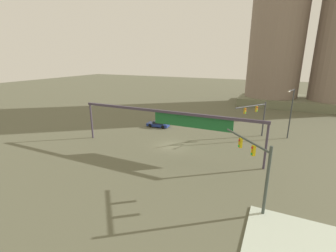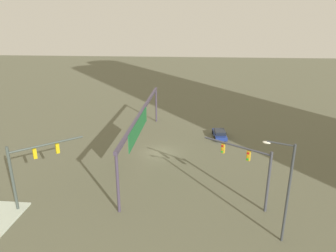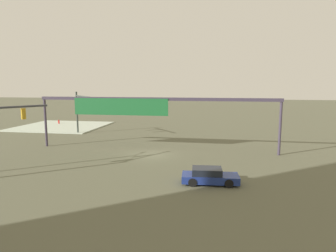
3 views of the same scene
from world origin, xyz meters
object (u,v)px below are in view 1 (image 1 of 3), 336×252
(traffic_signal_near_corner, at_px, (256,161))
(sedan_car_approaching, at_px, (158,124))
(streetlamp_curved_arm, at_px, (291,111))
(traffic_signal_opposite_side, at_px, (257,113))

(traffic_signal_near_corner, bearing_deg, sedan_car_approaching, 4.64)
(traffic_signal_near_corner, distance_m, streetlamp_curved_arm, 21.84)
(sedan_car_approaching, bearing_deg, traffic_signal_opposite_side, -179.93)
(streetlamp_curved_arm, relative_size, sedan_car_approaching, 1.89)
(traffic_signal_opposite_side, bearing_deg, streetlamp_curved_arm, 144.20)
(traffic_signal_near_corner, height_order, sedan_car_approaching, traffic_signal_near_corner)
(traffic_signal_near_corner, relative_size, sedan_car_approaching, 1.44)
(traffic_signal_near_corner, xyz_separation_m, sedan_car_approaching, (-19.40, 18.53, -3.74))
(traffic_signal_opposite_side, distance_m, streetlamp_curved_arm, 5.19)
(traffic_signal_near_corner, distance_m, traffic_signal_opposite_side, 20.00)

